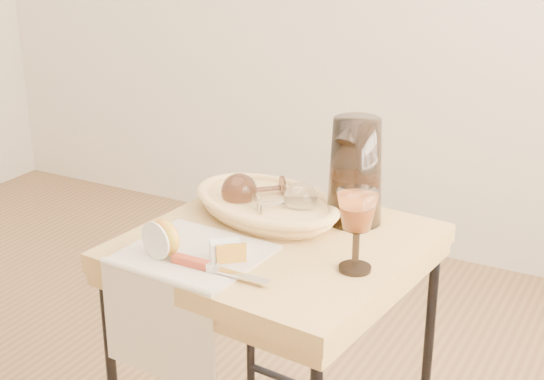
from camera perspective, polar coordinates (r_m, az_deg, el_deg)
The scene contains 9 objects.
tea_towel at distance 1.65m, azimuth -5.65°, elevation -4.62°, with size 0.28×0.25×0.01m, color beige.
bread_basket at distance 1.83m, azimuth -0.40°, elevation -1.22°, with size 0.35×0.24×0.05m, color tan, non-canonical shape.
goblet_lying_a at distance 1.84m, azimuth -1.02°, elevation 0.02°, with size 0.14×0.09×0.09m, color brown, non-canonical shape.
goblet_lying_b at distance 1.78m, azimuth 0.73°, elevation -0.87°, with size 0.13×0.08×0.08m, color white, non-canonical shape.
pitcher at distance 1.77m, azimuth 6.06°, elevation 1.38°, with size 0.17×0.25×0.28m, color black, non-canonical shape.
wine_goblet at distance 1.55m, azimuth 6.13°, elevation -2.97°, with size 0.08×0.08×0.17m, color white, non-canonical shape.
apple_half at distance 1.63m, azimuth -7.87°, elevation -3.41°, with size 0.09×0.05×0.08m, color #B82C15.
apple_wedge at distance 1.61m, azimuth -3.41°, elevation -4.37°, with size 0.06×0.03×0.04m, color silver.
table_knife at distance 1.56m, azimuth -4.10°, elevation -5.65°, with size 0.21×0.02×0.02m, color silver, non-canonical shape.
Camera 1 is at (1.34, -1.22, 1.46)m, focal length 51.99 mm.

